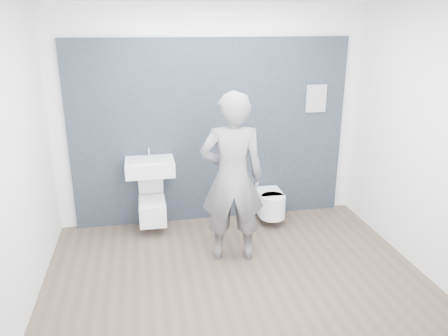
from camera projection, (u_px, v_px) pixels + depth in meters
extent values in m
plane|color=brown|center=(234.00, 273.00, 4.71)|extent=(4.00, 4.00, 0.00)
plane|color=white|center=(211.00, 117.00, 5.66)|extent=(4.00, 0.00, 4.00)
plane|color=white|center=(284.00, 210.00, 2.87)|extent=(4.00, 0.00, 4.00)
plane|color=white|center=(18.00, 160.00, 3.91)|extent=(0.00, 3.00, 3.00)
plane|color=white|center=(420.00, 139.00, 4.62)|extent=(0.00, 3.00, 3.00)
cube|color=black|center=(212.00, 216.00, 6.08)|extent=(3.60, 0.06, 2.40)
cube|color=white|center=(150.00, 167.00, 5.42)|extent=(0.60, 0.45, 0.18)
cube|color=silver|center=(150.00, 161.00, 5.37)|extent=(0.42, 0.30, 0.03)
cylinder|color=silver|center=(149.00, 151.00, 5.52)|extent=(0.02, 0.02, 0.15)
cylinder|color=silver|center=(149.00, 147.00, 5.45)|extent=(0.02, 0.10, 0.02)
cylinder|color=silver|center=(150.00, 173.00, 5.66)|extent=(0.04, 0.04, 0.12)
cube|color=white|center=(152.00, 211.00, 5.59)|extent=(0.33, 0.48, 0.28)
cylinder|color=silver|center=(152.00, 203.00, 5.52)|extent=(0.24, 0.24, 0.03)
cube|color=white|center=(152.00, 201.00, 5.51)|extent=(0.32, 0.39, 0.02)
cube|color=white|center=(151.00, 184.00, 5.60)|extent=(0.32, 0.16, 0.33)
cube|color=silver|center=(152.00, 211.00, 5.82)|extent=(0.09, 0.06, 0.08)
cube|color=white|center=(268.00, 202.00, 5.92)|extent=(0.34, 0.39, 0.28)
cylinder|color=white|center=(272.00, 207.00, 5.73)|extent=(0.34, 0.34, 0.28)
cube|color=white|center=(269.00, 192.00, 5.84)|extent=(0.32, 0.37, 0.03)
cylinder|color=white|center=(273.00, 197.00, 5.67)|extent=(0.32, 0.32, 0.03)
cube|color=silver|center=(265.00, 204.00, 6.10)|extent=(0.09, 0.06, 0.08)
cube|color=silver|center=(309.00, 210.00, 6.29)|extent=(0.27, 0.03, 0.36)
imported|color=slate|center=(232.00, 178.00, 4.75)|extent=(0.76, 0.55, 1.92)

